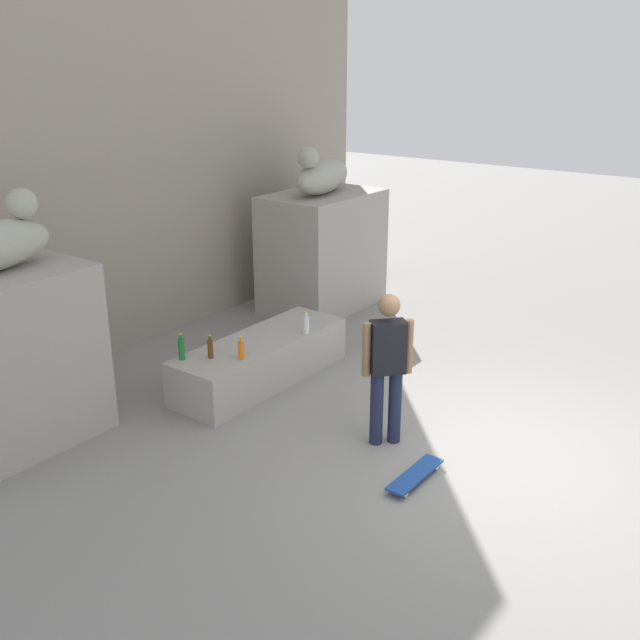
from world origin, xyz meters
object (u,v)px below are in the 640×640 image
statue_reclining_right (322,175)px  skater (387,363)px  skateboard (415,475)px  bottle_green (182,348)px  bottle_clear (306,324)px  bottle_brown (210,349)px  bottle_orange (241,349)px

statue_reclining_right → skater: (-3.19, -3.22, -1.24)m
statue_reclining_right → skateboard: 5.72m
bottle_green → bottle_clear: 1.67m
bottle_brown → bottle_orange: bearing=-56.3°
skater → bottle_green: size_ratio=5.15×
bottle_orange → statue_reclining_right: bearing=21.8°
bottle_brown → bottle_green: bottle_green is taller
bottle_orange → bottle_green: size_ratio=0.87×
statue_reclining_right → skater: size_ratio=1.01×
statue_reclining_right → skateboard: size_ratio=2.11×
bottle_brown → bottle_green: (-0.23, 0.24, 0.02)m
skateboard → bottle_green: size_ratio=2.47×
bottle_brown → bottle_orange: bottle_brown is taller
bottle_green → bottle_clear: size_ratio=1.12×
statue_reclining_right → bottle_orange: (-3.40, -1.36, -1.48)m
statue_reclining_right → bottle_brown: 4.03m
skateboard → bottle_brown: 2.88m
skateboard → bottle_orange: size_ratio=2.85×
statue_reclining_right → bottle_orange: bearing=7.7°
bottle_orange → bottle_green: bottle_green is taller
bottle_green → statue_reclining_right: bearing=12.0°
statue_reclining_right → skater: statue_reclining_right is taller
bottle_green → skateboard: bearing=-86.8°
bottle_brown → bottle_green: 0.33m
skateboard → bottle_green: bearing=93.6°
skateboard → bottle_green: 3.12m
statue_reclining_right → skateboard: (-3.66, -3.87, -2.10)m
skater → bottle_clear: bearing=105.1°
skateboard → bottle_orange: (0.26, 2.51, 0.62)m
skateboard → bottle_orange: bearing=84.4°
bottle_orange → skater: bearing=-83.6°
statue_reclining_right → bottle_brown: statue_reclining_right is taller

